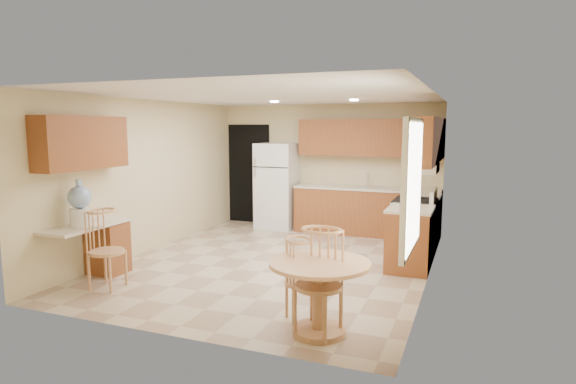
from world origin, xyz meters
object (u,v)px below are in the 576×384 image
at_px(refrigerator, 277,186).
at_px(dining_table, 319,287).
at_px(chair_table_b, 315,275).
at_px(stove, 414,227).
at_px(chair_desk, 101,243).
at_px(chair_table_a, 300,274).
at_px(water_crock, 80,205).

relative_size(refrigerator, dining_table, 1.72).
height_order(refrigerator, chair_table_b, refrigerator).
bearing_deg(stove, chair_desk, -138.16).
xyz_separation_m(refrigerator, chair_table_b, (2.35, -4.70, -0.22)).
height_order(chair_table_a, chair_desk, chair_desk).
distance_m(chair_desk, water_crock, 0.64).
relative_size(dining_table, chair_table_b, 0.95).
relative_size(refrigerator, water_crock, 2.81).
relative_size(refrigerator, stove, 1.58).
bearing_deg(chair_table_a, water_crock, -129.68).
bearing_deg(dining_table, water_crock, 173.59).
relative_size(dining_table, chair_desk, 1.00).
xyz_separation_m(refrigerator, stove, (2.88, -1.22, -0.39)).
xyz_separation_m(dining_table, water_crock, (-3.40, 0.38, 0.56)).
distance_m(stove, chair_table_b, 3.53).
bearing_deg(stove, refrigerator, 157.01).
distance_m(refrigerator, chair_table_b, 5.26).
height_order(refrigerator, stove, refrigerator).
relative_size(chair_table_a, water_crock, 1.44).
height_order(chair_table_b, chair_desk, chair_table_b).
bearing_deg(chair_table_a, dining_table, 22.37).
xyz_separation_m(stove, dining_table, (-0.52, -3.34, 0.02)).
height_order(refrigerator, water_crock, refrigerator).
bearing_deg(chair_table_a, refrigerator, 169.64).
relative_size(stove, chair_table_a, 1.23).
xyz_separation_m(chair_table_a, water_crock, (-3.13, 0.22, 0.51)).
height_order(stove, chair_table_b, stove).
distance_m(chair_table_b, water_crock, 3.46).
bearing_deg(chair_table_b, dining_table, -78.44).
bearing_deg(chair_desk, dining_table, 81.55).
bearing_deg(water_crock, chair_table_a, -3.96).
height_order(dining_table, chair_table_a, chair_table_a).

